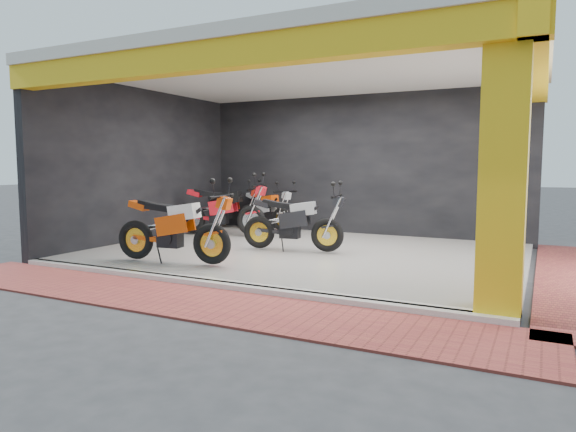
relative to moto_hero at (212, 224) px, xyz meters
name	(u,v)px	position (x,y,z in m)	size (l,w,h in m)	color
ground	(254,275)	(0.77, 0.06, -0.81)	(80.00, 80.00, 0.00)	#2D2D30
showroom_floor	(305,253)	(0.77, 2.06, -0.76)	(8.00, 6.00, 0.10)	white
showroom_ceiling	(306,70)	(0.77, 2.06, 2.79)	(8.40, 6.40, 0.20)	beige
back_wall	(358,167)	(0.77, 5.16, 0.94)	(8.20, 0.20, 3.50)	black
left_wall	(144,167)	(-3.33, 2.06, 0.94)	(0.20, 6.20, 3.50)	black
corner_column	(504,168)	(4.52, -0.69, 0.94)	(0.50, 0.50, 3.50)	gold
header_beam_front	(216,56)	(0.77, -0.94, 2.49)	(8.40, 0.30, 0.40)	gold
header_beam_right	(538,68)	(4.77, 2.06, 2.49)	(0.30, 6.40, 0.40)	gold
floor_kerb	(218,285)	(0.77, -0.96, -0.76)	(8.00, 0.20, 0.10)	white
paver_front	(185,300)	(0.77, -1.74, -0.79)	(9.00, 1.40, 0.03)	#973B31
moto_hero	(212,224)	(0.00, 0.00, 0.00)	(2.31, 0.86, 1.41)	#D64609
moto_row_a	(327,219)	(1.25, 2.04, -0.04)	(2.17, 0.80, 1.32)	black
moto_row_b	(251,206)	(-1.21, 3.34, 0.02)	(2.38, 0.88, 1.46)	red
moto_row_c	(281,208)	(-0.99, 4.43, -0.09)	(2.03, 0.75, 1.24)	#ACB0B4
moto_row_d	(249,205)	(-2.03, 4.56, -0.07)	(2.07, 0.77, 1.27)	#B22112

